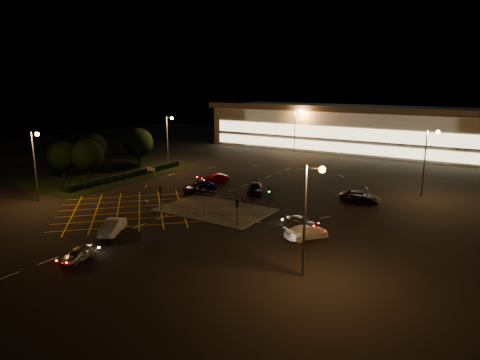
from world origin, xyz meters
The scene contains 27 objects.
ground centered at (0.00, 0.00, 0.00)m, with size 180.00×180.00×0.00m, color black.
pedestrian_island centered at (2.00, -2.00, 0.06)m, with size 14.00×9.00×0.12m, color #4C4944.
grass_verge centered at (-28.00, 6.00, 0.04)m, with size 18.00×30.00×0.08m, color black.
hedge centered at (-23.00, 6.00, 0.50)m, with size 2.00×26.00×1.00m, color black.
supermarket centered at (0.00, 61.95, 5.31)m, with size 72.00×26.50×10.50m.
streetlight_sw centered at (-21.56, -12.00, 6.56)m, with size 1.78×0.56×10.03m.
streetlight_se centered at (20.44, -14.00, 6.56)m, with size 1.78×0.56×10.03m.
streetlight_nw centered at (-23.56, 18.00, 6.56)m, with size 1.78×0.56×10.03m.
streetlight_ne centered at (24.44, 20.00, 6.56)m, with size 1.78×0.56×10.03m.
streetlight_far_left centered at (-9.56, 48.00, 6.56)m, with size 1.78×0.56×10.03m.
signal_sw centered at (-4.00, -5.99, 2.37)m, with size 0.28×0.30×3.15m.
signal_se centered at (8.00, -5.99, 2.37)m, with size 0.28×0.30×3.15m.
signal_nw centered at (-4.00, 1.99, 2.37)m, with size 0.28×0.30×3.15m.
signal_ne centered at (8.00, 1.99, 2.37)m, with size 0.28×0.30×3.15m.
tree_a centered at (-30.00, -2.00, 4.33)m, with size 5.04×5.04×6.86m.
tree_b centered at (-32.00, 6.00, 4.64)m, with size 5.40×5.40×7.35m.
tree_c centered at (-28.00, 14.00, 4.95)m, with size 5.76×5.76×7.84m.
tree_d centered at (-34.00, 20.00, 4.02)m, with size 4.68×4.68×6.37m.
tree_e centered at (-26.00, 0.00, 4.64)m, with size 5.40×5.40×7.35m.
car_near_silver centered at (0.44, -22.38, 0.65)m, with size 1.54×3.82×1.30m, color silver.
car_queue_white centered at (-2.62, -15.51, 0.79)m, with size 1.67×4.80×1.58m, color white.
car_left_blue centered at (-5.96, 4.82, 0.74)m, with size 2.47×5.35×1.49m, color #0D0C4A.
car_far_dkgrey centered at (2.10, 8.37, 0.78)m, with size 2.18×5.37×1.56m, color black.
car_right_silver centered at (14.32, -2.07, 0.66)m, with size 1.57×3.90×1.33m, color #A9ABB1.
car_circ_red centered at (-7.44, 11.19, 0.73)m, with size 1.55×4.45×1.47m, color maroon.
car_east_grey centered at (17.12, 12.18, 0.78)m, with size 2.58×5.60×1.56m, color black.
car_approach_white centered at (16.52, -5.24, 0.74)m, with size 2.06×5.07×1.47m, color silver.
Camera 1 is at (33.94, -46.50, 16.74)m, focal length 32.00 mm.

